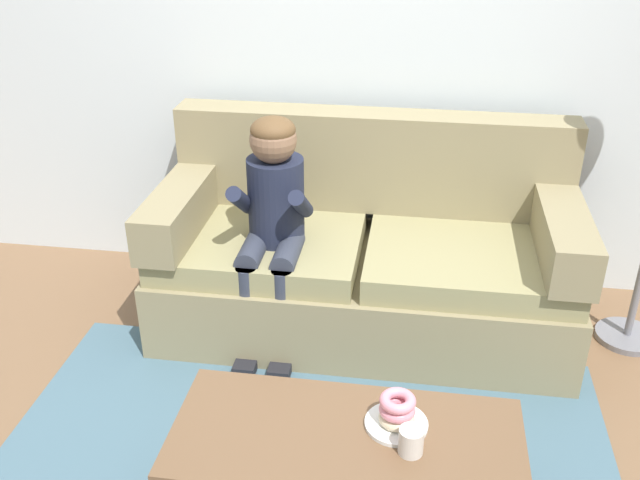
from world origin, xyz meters
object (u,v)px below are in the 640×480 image
toy_controller (461,440)px  couch (365,258)px  person_child (273,213)px  mug (411,441)px  coffee_table (346,445)px  donut (397,418)px

toy_controller → couch: bearing=94.9°
person_child → mug: 1.34m
coffee_table → mug: (0.21, -0.04, 0.09)m
toy_controller → person_child: bearing=120.0°
mug → donut: bearing=113.9°
couch → person_child: bearing=-152.4°
donut → person_child: bearing=121.3°
couch → toy_controller: (0.47, -0.85, -0.33)m
coffee_table → couch: bearing=92.6°
person_child → toy_controller: size_ratio=4.87×
couch → person_child: 0.56m
coffee_table → toy_controller: (0.41, 0.47, -0.35)m
person_child → mug: person_child is taller
person_child → toy_controller: bearing=-35.7°
person_child → donut: size_ratio=9.18×
couch → mug: 1.39m
couch → mug: size_ratio=21.94×
couch → donut: (0.22, -1.24, 0.10)m
donut → toy_controller: donut is taller
person_child → donut: person_child is taller
person_child → toy_controller: (0.88, -0.64, -0.65)m
mug → toy_controller: (0.21, 0.51, -0.44)m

